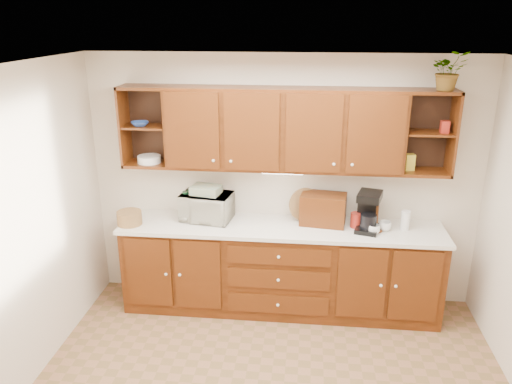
% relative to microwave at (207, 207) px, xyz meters
% --- Properties ---
extents(ceiling, '(4.00, 4.00, 0.00)m').
position_rel_microwave_xyz_m(ceiling, '(0.77, -1.52, 1.52)').
color(ceiling, white).
rests_on(ceiling, back_wall).
extents(back_wall, '(4.00, 0.00, 4.00)m').
position_rel_microwave_xyz_m(back_wall, '(0.77, 0.23, 0.22)').
color(back_wall, beige).
rests_on(back_wall, floor).
extents(left_wall, '(0.00, 3.50, 3.50)m').
position_rel_microwave_xyz_m(left_wall, '(-1.23, -1.52, 0.22)').
color(left_wall, beige).
rests_on(left_wall, floor).
extents(base_cabinets, '(3.20, 0.60, 0.90)m').
position_rel_microwave_xyz_m(base_cabinets, '(0.77, -0.07, -0.63)').
color(base_cabinets, '#351806').
rests_on(base_cabinets, floor).
extents(countertop, '(3.24, 0.64, 0.04)m').
position_rel_microwave_xyz_m(countertop, '(0.77, -0.08, -0.16)').
color(countertop, white).
rests_on(countertop, base_cabinets).
extents(upper_cabinets, '(3.20, 0.33, 0.80)m').
position_rel_microwave_xyz_m(upper_cabinets, '(0.78, 0.07, 0.81)').
color(upper_cabinets, '#351806').
rests_on(upper_cabinets, back_wall).
extents(undercabinet_light, '(0.40, 0.05, 0.02)m').
position_rel_microwave_xyz_m(undercabinet_light, '(0.77, 0.01, 0.39)').
color(undercabinet_light, white).
rests_on(undercabinet_light, upper_cabinets).
extents(wicker_basket, '(0.31, 0.31, 0.14)m').
position_rel_microwave_xyz_m(wicker_basket, '(-0.75, -0.20, -0.07)').
color(wicker_basket, olive).
rests_on(wicker_basket, countertop).
extents(microwave, '(0.55, 0.41, 0.28)m').
position_rel_microwave_xyz_m(microwave, '(0.00, 0.00, 0.00)').
color(microwave, beige).
rests_on(microwave, countertop).
extents(towel_stack, '(0.32, 0.26, 0.09)m').
position_rel_microwave_xyz_m(towel_stack, '(0.00, 0.00, 0.18)').
color(towel_stack, tan).
rests_on(towel_stack, microwave).
extents(wine_bottle, '(0.08, 0.08, 0.30)m').
position_rel_microwave_xyz_m(wine_bottle, '(-0.21, -0.01, 0.01)').
color(wine_bottle, black).
rests_on(wine_bottle, countertop).
extents(woven_tray, '(0.35, 0.22, 0.34)m').
position_rel_microwave_xyz_m(woven_tray, '(1.00, 0.09, -0.13)').
color(woven_tray, olive).
rests_on(woven_tray, countertop).
extents(bread_box, '(0.48, 0.34, 0.31)m').
position_rel_microwave_xyz_m(bread_box, '(1.19, 0.02, 0.02)').
color(bread_box, '#351806').
rests_on(bread_box, countertop).
extents(mug_tree, '(0.28, 0.28, 0.33)m').
position_rel_microwave_xyz_m(mug_tree, '(1.70, -0.11, -0.09)').
color(mug_tree, '#351806').
rests_on(mug_tree, countertop).
extents(canister_red, '(0.12, 0.12, 0.15)m').
position_rel_microwave_xyz_m(canister_red, '(1.52, -0.04, -0.07)').
color(canister_red, '#A52418').
rests_on(canister_red, countertop).
extents(canister_white, '(0.11, 0.11, 0.20)m').
position_rel_microwave_xyz_m(canister_white, '(1.98, -0.05, -0.04)').
color(canister_white, white).
rests_on(canister_white, countertop).
extents(canister_yellow, '(0.10, 0.10, 0.12)m').
position_rel_microwave_xyz_m(canister_yellow, '(1.61, -0.15, -0.08)').
color(canister_yellow, gold).
rests_on(canister_yellow, countertop).
extents(coffee_maker, '(0.28, 0.32, 0.40)m').
position_rel_microwave_xyz_m(coffee_maker, '(1.62, -0.10, 0.05)').
color(coffee_maker, black).
rests_on(coffee_maker, countertop).
extents(bowl_stack, '(0.23, 0.23, 0.04)m').
position_rel_microwave_xyz_m(bowl_stack, '(-0.65, 0.03, 0.84)').
color(bowl_stack, '#26448E').
rests_on(bowl_stack, upper_cabinets).
extents(plate_stack, '(0.31, 0.31, 0.07)m').
position_rel_microwave_xyz_m(plate_stack, '(-0.58, 0.05, 0.47)').
color(plate_stack, white).
rests_on(plate_stack, upper_cabinets).
extents(pantry_box_yellow, '(0.10, 0.09, 0.16)m').
position_rel_microwave_xyz_m(pantry_box_yellow, '(1.99, 0.05, 0.52)').
color(pantry_box_yellow, gold).
rests_on(pantry_box_yellow, upper_cabinets).
extents(pantry_box_red, '(0.08, 0.07, 0.11)m').
position_rel_microwave_xyz_m(pantry_box_red, '(2.27, 0.02, 0.88)').
color(pantry_box_red, '#A52418').
rests_on(pantry_box_red, upper_cabinets).
extents(potted_plant, '(0.33, 0.29, 0.35)m').
position_rel_microwave_xyz_m(potted_plant, '(2.24, 0.00, 1.39)').
color(potted_plant, '#999999').
rests_on(potted_plant, upper_cabinets).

